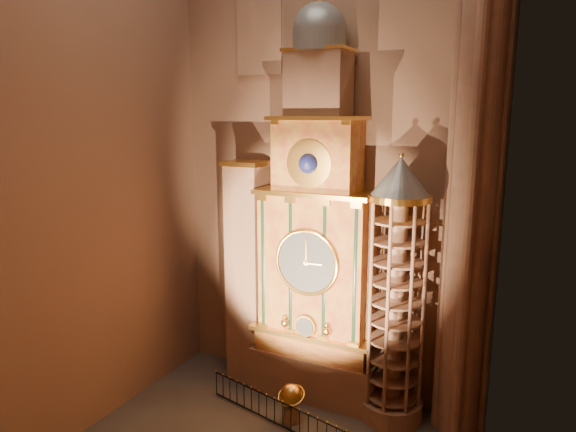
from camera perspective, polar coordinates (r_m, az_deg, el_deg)
The scene contains 10 objects.
wall_back at distance 21.90m, azimuth 4.39°, elevation 8.07°, with size 22.00×22.00×0.00m, color #856047.
wall_left at distance 20.91m, azimuth -20.55°, elevation 7.25°, with size 22.00×22.00×0.00m, color #856047.
wall_right at distance 14.36m, azimuth 21.54°, elevation 5.71°, with size 22.00×22.00×0.00m, color #856047.
astronomical_clock at distance 21.63m, azimuth 3.18°, elevation -3.57°, with size 5.60×2.41×16.70m.
portrait_tower at distance 23.56m, azimuth -4.50°, elevation -6.21°, with size 1.80×1.60×10.20m.
stair_turret at distance 20.73m, azimuth 11.86°, elevation -8.54°, with size 2.50×2.50×10.80m.
gothic_pier at distance 19.41m, azimuth 20.26°, elevation 7.02°, with size 2.04×2.04×22.00m.
stained_glass_window at distance 23.60m, azimuth -3.24°, elevation 21.72°, with size 2.20×0.14×5.20m.
celestial_globe at distance 21.82m, azimuth 0.36°, elevation -19.74°, with size 1.21×1.16×1.61m.
iron_railing at distance 21.38m, azimuth 0.33°, elevation -21.63°, with size 8.25×1.96×1.09m.
Camera 1 is at (8.25, -14.26, 12.17)m, focal length 32.00 mm.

